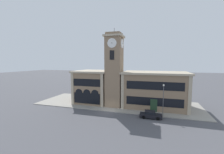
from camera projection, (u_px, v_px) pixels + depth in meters
ground_plane at (109, 112)px, 34.20m from camera, size 300.00×300.00×0.00m
sidewalk_kerb at (117, 103)px, 40.91m from camera, size 42.91×14.13×0.15m
clock_tower at (114, 70)px, 37.67m from camera, size 4.59×4.59×19.69m
town_hall_left_wing at (94, 86)px, 42.71m from camera, size 9.71×10.15×8.96m
town_hall_right_wing at (154, 89)px, 37.93m from camera, size 15.91×10.15×8.89m
parked_car_near at (150, 114)px, 30.33m from camera, size 4.38×1.86×1.48m
street_lamp at (163, 96)px, 30.71m from camera, size 0.36×0.36×6.64m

